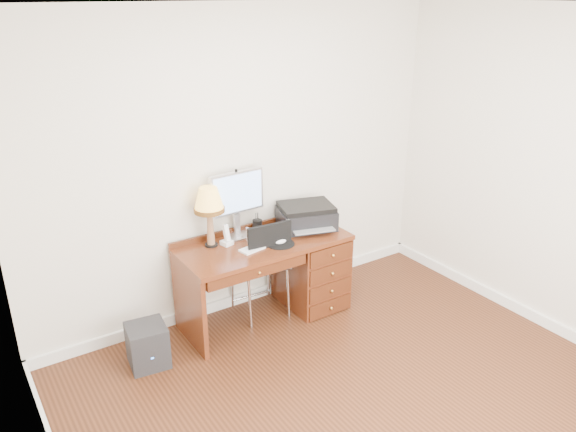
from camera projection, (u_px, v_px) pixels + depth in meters
ground at (365, 404)px, 4.05m from camera, size 4.00×4.00×0.00m
room_shell at (314, 354)px, 4.52m from camera, size 4.00×4.00×4.00m
desk at (294, 267)px, 5.15m from camera, size 1.50×0.67×0.75m
monitor at (237, 196)px, 4.84m from camera, size 0.52×0.18×0.59m
keyboard at (261, 246)px, 4.76m from camera, size 0.41×0.19×0.02m
mouse_pad at (280, 243)px, 4.80m from camera, size 0.25×0.25×0.05m
printer at (306, 216)px, 5.12m from camera, size 0.58×0.51×0.22m
leg_lamp at (209, 204)px, 4.64m from camera, size 0.26×0.26×0.53m
phone at (227, 239)px, 4.78m from camera, size 0.10×0.10×0.18m
pen_cup at (257, 226)px, 5.04m from camera, size 0.09×0.09×0.11m
chair at (263, 258)px, 4.95m from camera, size 0.48×0.48×0.95m
equipment_box at (148, 345)px, 4.42m from camera, size 0.33×0.33×0.35m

